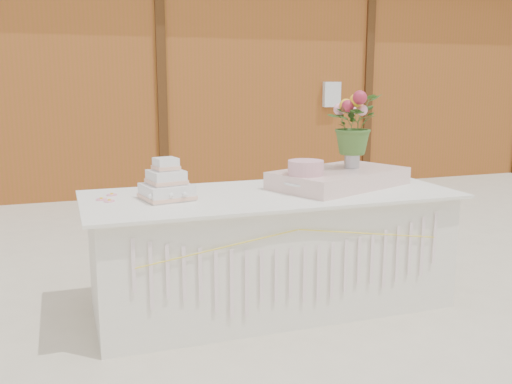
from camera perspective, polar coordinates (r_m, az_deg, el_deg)
ground at (r=3.93m, az=1.46°, el=-11.17°), size 80.00×80.00×0.00m
barn at (r=9.49m, az=-11.63°, el=11.96°), size 12.60×4.60×3.30m
cake_table at (r=3.80m, az=1.51°, el=-5.77°), size 2.40×1.00×0.77m
wedding_cake at (r=3.53m, az=-8.94°, el=0.67°), size 0.34×0.34×0.26m
pink_cake_stand at (r=3.70m, az=4.99°, el=1.73°), size 0.29×0.29×0.21m
satin_runner at (r=3.96m, az=8.30°, el=1.38°), size 1.06×0.85×0.12m
flower_vase at (r=4.04m, az=9.57°, el=3.42°), size 0.11×0.11×0.15m
bouquet at (r=4.02m, az=9.70°, el=7.39°), size 0.49×0.48×0.41m
loose_flowers at (r=3.60m, az=-14.16°, el=-0.60°), size 0.25×0.35×0.02m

